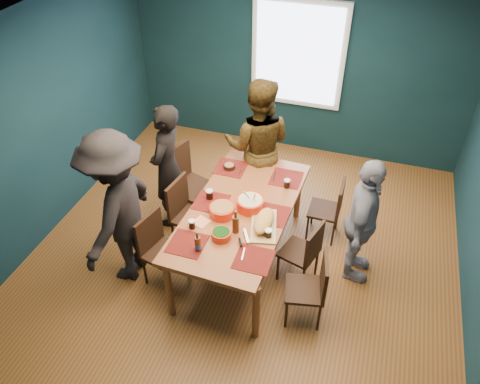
# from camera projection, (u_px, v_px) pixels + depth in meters

# --- Properties ---
(room) EXTENTS (5.01, 5.01, 2.71)m
(room) POSITION_uv_depth(u_px,v_px,m) (254.00, 145.00, 5.12)
(room) COLOR brown
(room) RESTS_ON ground
(dining_table) EXTENTS (1.16, 2.17, 0.81)m
(dining_table) POSITION_uv_depth(u_px,v_px,m) (241.00, 214.00, 5.21)
(dining_table) COLOR brown
(dining_table) RESTS_ON floor
(chair_left_far) EXTENTS (0.58, 0.58, 1.02)m
(chair_left_far) POSITION_uv_depth(u_px,v_px,m) (185.00, 178.00, 5.94)
(chair_left_far) COLOR black
(chair_left_far) RESTS_ON floor
(chair_left_mid) EXTENTS (0.48, 0.48, 0.92)m
(chair_left_mid) POSITION_uv_depth(u_px,v_px,m) (185.00, 209.00, 5.56)
(chair_left_mid) COLOR black
(chair_left_mid) RESTS_ON floor
(chair_left_near) EXTENTS (0.49, 0.49, 0.89)m
(chair_left_near) POSITION_uv_depth(u_px,v_px,m) (158.00, 245.00, 5.13)
(chair_left_near) COLOR black
(chair_left_near) RESTS_ON floor
(chair_right_far) EXTENTS (0.38, 0.38, 0.83)m
(chair_right_far) POSITION_uv_depth(u_px,v_px,m) (332.00, 206.00, 5.68)
(chair_right_far) COLOR black
(chair_right_far) RESTS_ON floor
(chair_right_mid) EXTENTS (0.47, 0.47, 0.83)m
(chair_right_mid) POSITION_uv_depth(u_px,v_px,m) (306.00, 250.00, 5.11)
(chair_right_mid) COLOR black
(chair_right_mid) RESTS_ON floor
(chair_right_near) EXTENTS (0.46, 0.46, 0.86)m
(chair_right_near) POSITION_uv_depth(u_px,v_px,m) (313.00, 285.00, 4.71)
(chair_right_near) COLOR black
(chair_right_near) RESTS_ON floor
(person_far_left) EXTENTS (0.42, 0.62, 1.66)m
(person_far_left) POSITION_uv_depth(u_px,v_px,m) (168.00, 167.00, 5.73)
(person_far_left) COLOR black
(person_far_left) RESTS_ON floor
(person_back) EXTENTS (0.99, 0.83, 1.82)m
(person_back) POSITION_uv_depth(u_px,v_px,m) (258.00, 146.00, 5.95)
(person_back) COLOR black
(person_back) RESTS_ON floor
(person_right) EXTENTS (0.41, 0.93, 1.57)m
(person_right) POSITION_uv_depth(u_px,v_px,m) (362.00, 222.00, 5.02)
(person_right) COLOR silver
(person_right) RESTS_ON floor
(person_near_left) EXTENTS (0.69, 1.21, 1.86)m
(person_near_left) POSITION_uv_depth(u_px,v_px,m) (118.00, 210.00, 4.95)
(person_near_left) COLOR black
(person_near_left) RESTS_ON floor
(bowl_salad) EXTENTS (0.28, 0.28, 0.12)m
(bowl_salad) POSITION_uv_depth(u_px,v_px,m) (222.00, 210.00, 5.04)
(bowl_salad) COLOR red
(bowl_salad) RESTS_ON dining_table
(bowl_dumpling) EXTENTS (0.30, 0.30, 0.28)m
(bowl_dumpling) POSITION_uv_depth(u_px,v_px,m) (250.00, 203.00, 5.12)
(bowl_dumpling) COLOR red
(bowl_dumpling) RESTS_ON dining_table
(bowl_herbs) EXTENTS (0.21, 0.21, 0.09)m
(bowl_herbs) POSITION_uv_depth(u_px,v_px,m) (221.00, 234.00, 4.77)
(bowl_herbs) COLOR red
(bowl_herbs) RESTS_ON dining_table
(cutting_board) EXTENTS (0.38, 0.67, 0.14)m
(cutting_board) POSITION_uv_depth(u_px,v_px,m) (264.00, 222.00, 4.89)
(cutting_board) COLOR #D2B971
(cutting_board) RESTS_ON dining_table
(small_bowl) EXTENTS (0.14, 0.14, 0.06)m
(small_bowl) POSITION_uv_depth(u_px,v_px,m) (229.00, 166.00, 5.73)
(small_bowl) COLOR black
(small_bowl) RESTS_ON dining_table
(beer_bottle_a) EXTENTS (0.07, 0.07, 0.25)m
(beer_bottle_a) POSITION_uv_depth(u_px,v_px,m) (198.00, 244.00, 4.60)
(beer_bottle_a) COLOR #4B230D
(beer_bottle_a) RESTS_ON dining_table
(beer_bottle_b) EXTENTS (0.07, 0.07, 0.28)m
(beer_bottle_b) POSITION_uv_depth(u_px,v_px,m) (236.00, 224.00, 4.80)
(beer_bottle_b) COLOR #4B230D
(beer_bottle_b) RESTS_ON dining_table
(cola_glass_a) EXTENTS (0.07, 0.07, 0.10)m
(cola_glass_a) POSITION_uv_depth(u_px,v_px,m) (192.00, 224.00, 4.88)
(cola_glass_a) COLOR black
(cola_glass_a) RESTS_ON dining_table
(cola_glass_b) EXTENTS (0.08, 0.08, 0.11)m
(cola_glass_b) POSITION_uv_depth(u_px,v_px,m) (268.00, 233.00, 4.76)
(cola_glass_b) COLOR black
(cola_glass_b) RESTS_ON dining_table
(cola_glass_c) EXTENTS (0.08, 0.08, 0.10)m
(cola_glass_c) POSITION_uv_depth(u_px,v_px,m) (287.00, 183.00, 5.42)
(cola_glass_c) COLOR black
(cola_glass_c) RESTS_ON dining_table
(cola_glass_d) EXTENTS (0.08, 0.08, 0.12)m
(cola_glass_d) POSITION_uv_depth(u_px,v_px,m) (210.00, 194.00, 5.25)
(cola_glass_d) COLOR black
(cola_glass_d) RESTS_ON dining_table
(napkin_a) EXTENTS (0.14, 0.14, 0.00)m
(napkin_a) POSITION_uv_depth(u_px,v_px,m) (273.00, 213.00, 5.09)
(napkin_a) COLOR #FC8F6A
(napkin_a) RESTS_ON dining_table
(napkin_b) EXTENTS (0.20, 0.20, 0.00)m
(napkin_b) POSITION_uv_depth(u_px,v_px,m) (201.00, 222.00, 4.98)
(napkin_b) COLOR #FC8F6A
(napkin_b) RESTS_ON dining_table
(napkin_c) EXTENTS (0.19, 0.19, 0.00)m
(napkin_c) POSITION_uv_depth(u_px,v_px,m) (249.00, 255.00, 4.60)
(napkin_c) COLOR #FC8F6A
(napkin_c) RESTS_ON dining_table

